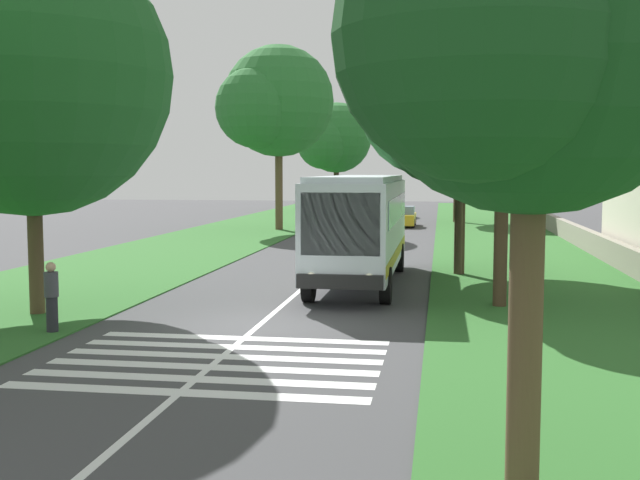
{
  "coord_description": "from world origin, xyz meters",
  "views": [
    {
      "loc": [
        -18.78,
        -4.53,
        3.92
      ],
      "look_at": [
        6.78,
        -0.54,
        1.6
      ],
      "focal_mm": 43.7,
      "sensor_mm": 36.0,
      "label": 1
    }
  ],
  "objects_px": {
    "trailing_car_2": "(366,210)",
    "trailing_car_3": "(375,205)",
    "roadside_tree_left_0": "(21,82)",
    "roadside_tree_right_2": "(500,124)",
    "coach_bus": "(361,222)",
    "roadside_tree_right_1": "(521,34)",
    "roadside_tree_right_0": "(455,97)",
    "trailing_car_0": "(333,224)",
    "trailing_car_1": "(403,217)",
    "roadside_tree_left_2": "(276,105)",
    "roadside_tree_left_3": "(334,140)",
    "roadside_tree_right_3": "(456,122)",
    "pedestrian": "(52,296)",
    "utility_pole": "(461,164)"
  },
  "relations": [
    {
      "from": "roadside_tree_left_2",
      "to": "utility_pole",
      "type": "distance_m",
      "value": 24.05
    },
    {
      "from": "trailing_car_0",
      "to": "trailing_car_1",
      "type": "distance_m",
      "value": 8.82
    },
    {
      "from": "roadside_tree_left_0",
      "to": "pedestrian",
      "type": "distance_m",
      "value": 6.04
    },
    {
      "from": "trailing_car_3",
      "to": "roadside_tree_right_3",
      "type": "distance_m",
      "value": 16.8
    },
    {
      "from": "roadside_tree_left_3",
      "to": "trailing_car_2",
      "type": "bearing_deg",
      "value": -155.01
    },
    {
      "from": "pedestrian",
      "to": "roadside_tree_right_2",
      "type": "bearing_deg",
      "value": -63.53
    },
    {
      "from": "trailing_car_3",
      "to": "roadside_tree_right_3",
      "type": "bearing_deg",
      "value": -152.0
    },
    {
      "from": "trailing_car_1",
      "to": "roadside_tree_right_0",
      "type": "height_order",
      "value": "roadside_tree_right_0"
    },
    {
      "from": "coach_bus",
      "to": "roadside_tree_left_0",
      "type": "height_order",
      "value": "roadside_tree_left_0"
    },
    {
      "from": "trailing_car_3",
      "to": "roadside_tree_right_3",
      "type": "xyz_separation_m",
      "value": [
        -13.54,
        -7.2,
        6.87
      ]
    },
    {
      "from": "roadside_tree_left_2",
      "to": "roadside_tree_left_0",
      "type": "bearing_deg",
      "value": 179.42
    },
    {
      "from": "trailing_car_2",
      "to": "trailing_car_3",
      "type": "height_order",
      "value": "same"
    },
    {
      "from": "roadside_tree_right_3",
      "to": "roadside_tree_right_1",
      "type": "bearing_deg",
      "value": 179.81
    },
    {
      "from": "trailing_car_0",
      "to": "trailing_car_1",
      "type": "height_order",
      "value": "same"
    },
    {
      "from": "trailing_car_0",
      "to": "utility_pole",
      "type": "bearing_deg",
      "value": -157.41
    },
    {
      "from": "roadside_tree_left_0",
      "to": "roadside_tree_left_2",
      "type": "xyz_separation_m",
      "value": [
        30.71,
        -0.31,
        1.91
      ]
    },
    {
      "from": "trailing_car_1",
      "to": "roadside_tree_left_2",
      "type": "xyz_separation_m",
      "value": [
        -4.4,
        8.1,
        7.49
      ]
    },
    {
      "from": "trailing_car_2",
      "to": "trailing_car_3",
      "type": "relative_size",
      "value": 1.0
    },
    {
      "from": "roadside_tree_right_1",
      "to": "pedestrian",
      "type": "bearing_deg",
      "value": 51.7
    },
    {
      "from": "roadside_tree_left_0",
      "to": "pedestrian",
      "type": "bearing_deg",
      "value": -139.66
    },
    {
      "from": "roadside_tree_right_3",
      "to": "roadside_tree_right_0",
      "type": "bearing_deg",
      "value": 178.87
    },
    {
      "from": "trailing_car_3",
      "to": "roadside_tree_left_2",
      "type": "bearing_deg",
      "value": 168.69
    },
    {
      "from": "roadside_tree_right_1",
      "to": "pedestrian",
      "type": "xyz_separation_m",
      "value": [
        7.99,
        10.11,
        -4.57
      ]
    },
    {
      "from": "trailing_car_2",
      "to": "roadside_tree_right_1",
      "type": "bearing_deg",
      "value": -172.73
    },
    {
      "from": "trailing_car_0",
      "to": "trailing_car_2",
      "type": "relative_size",
      "value": 1.0
    },
    {
      "from": "roadside_tree_left_0",
      "to": "roadside_tree_left_3",
      "type": "relative_size",
      "value": 1.0
    },
    {
      "from": "roadside_tree_left_3",
      "to": "utility_pole",
      "type": "height_order",
      "value": "roadside_tree_left_3"
    },
    {
      "from": "roadside_tree_left_0",
      "to": "roadside_tree_right_2",
      "type": "relative_size",
      "value": 1.34
    },
    {
      "from": "roadside_tree_left_0",
      "to": "roadside_tree_right_1",
      "type": "relative_size",
      "value": 1.31
    },
    {
      "from": "coach_bus",
      "to": "roadside_tree_right_1",
      "type": "xyz_separation_m",
      "value": [
        -17.28,
        -3.6,
        3.33
      ]
    },
    {
      "from": "trailing_car_0",
      "to": "roadside_tree_left_0",
      "type": "height_order",
      "value": "roadside_tree_left_0"
    },
    {
      "from": "roadside_tree_left_0",
      "to": "roadside_tree_right_0",
      "type": "bearing_deg",
      "value": -49.28
    },
    {
      "from": "trailing_car_2",
      "to": "roadside_tree_right_3",
      "type": "xyz_separation_m",
      "value": [
        -4.44,
        -7.15,
        6.87
      ]
    },
    {
      "from": "trailing_car_2",
      "to": "roadside_tree_left_2",
      "type": "relative_size",
      "value": 0.36
    },
    {
      "from": "coach_bus",
      "to": "trailing_car_3",
      "type": "bearing_deg",
      "value": 4.22
    },
    {
      "from": "roadside_tree_left_0",
      "to": "roadside_tree_left_3",
      "type": "height_order",
      "value": "roadside_tree_left_3"
    },
    {
      "from": "trailing_car_2",
      "to": "roadside_tree_right_1",
      "type": "xyz_separation_m",
      "value": [
        -54.73,
        -6.99,
        4.81
      ]
    },
    {
      "from": "roadside_tree_right_0",
      "to": "roadside_tree_right_2",
      "type": "distance_m",
      "value": 6.9
    },
    {
      "from": "roadside_tree_left_3",
      "to": "utility_pole",
      "type": "distance_m",
      "value": 44.28
    },
    {
      "from": "coach_bus",
      "to": "trailing_car_3",
      "type": "relative_size",
      "value": 2.6
    },
    {
      "from": "coach_bus",
      "to": "roadside_tree_right_0",
      "type": "height_order",
      "value": "roadside_tree_right_0"
    },
    {
      "from": "trailing_car_0",
      "to": "pedestrian",
      "type": "xyz_separation_m",
      "value": [
        -29.3,
        2.77,
        0.24
      ]
    },
    {
      "from": "trailing_car_3",
      "to": "roadside_tree_right_0",
      "type": "height_order",
      "value": "roadside_tree_right_0"
    },
    {
      "from": "coach_bus",
      "to": "utility_pole",
      "type": "relative_size",
      "value": 1.4
    },
    {
      "from": "trailing_car_1",
      "to": "roadside_tree_left_2",
      "type": "relative_size",
      "value": 0.36
    },
    {
      "from": "trailing_car_2",
      "to": "coach_bus",
      "type": "bearing_deg",
      "value": -174.83
    },
    {
      "from": "trailing_car_0",
      "to": "roadside_tree_right_1",
      "type": "bearing_deg",
      "value": -168.86
    },
    {
      "from": "coach_bus",
      "to": "roadside_tree_right_3",
      "type": "relative_size",
      "value": 1.04
    },
    {
      "from": "roadside_tree_right_3",
      "to": "pedestrian",
      "type": "distance_m",
      "value": 44.04
    },
    {
      "from": "roadside_tree_left_3",
      "to": "pedestrian",
      "type": "bearing_deg",
      "value": -179.25
    }
  ]
}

